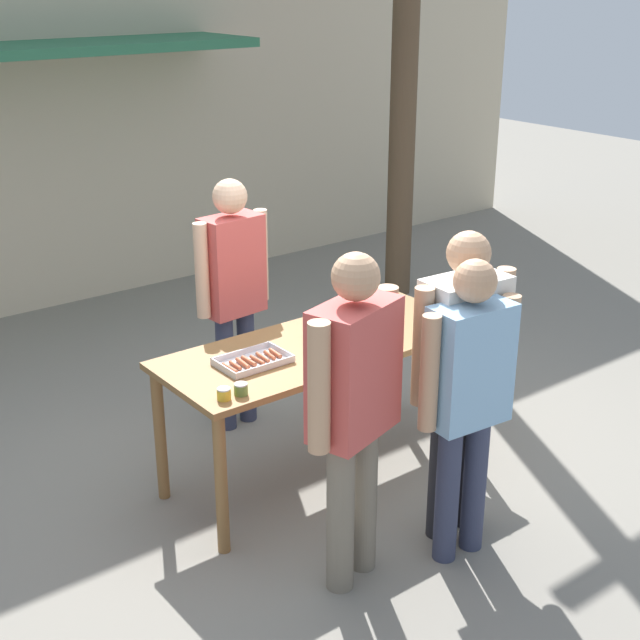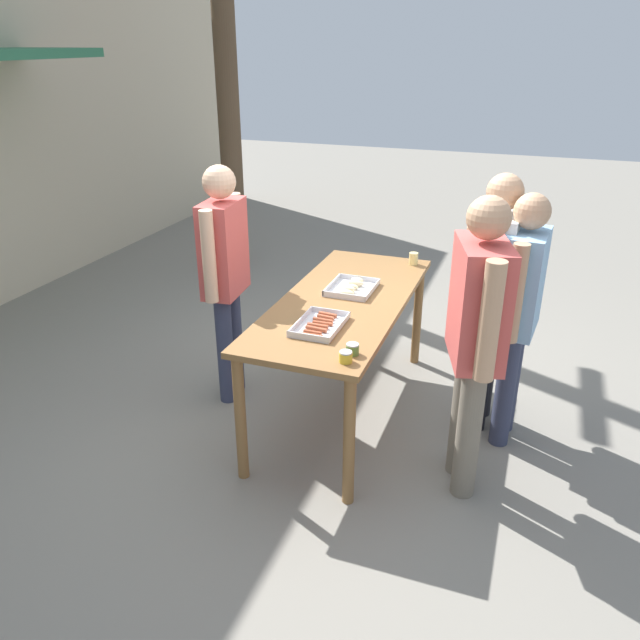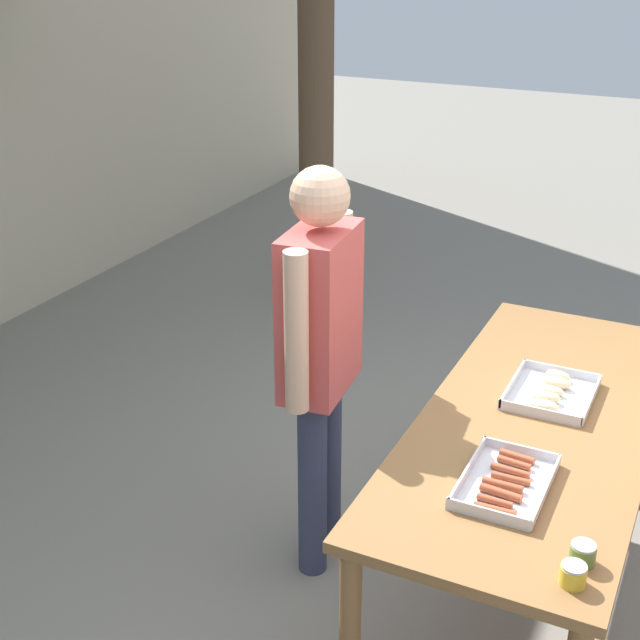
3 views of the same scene
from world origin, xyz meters
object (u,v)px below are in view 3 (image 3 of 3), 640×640
food_tray_sausages (506,483)px  condiment_jar_ketchup (583,554)px  condiment_jar_mustard (573,575)px  person_server_behind_table (320,340)px  food_tray_buns (551,393)px

food_tray_sausages → condiment_jar_ketchup: condiment_jar_ketchup is taller
condiment_jar_mustard → condiment_jar_ketchup: size_ratio=1.00×
person_server_behind_table → food_tray_buns: bearing=-80.7°
food_tray_sausages → condiment_jar_mustard: bearing=-142.4°
food_tray_sausages → food_tray_buns: (0.66, 0.00, 0.01)m
condiment_jar_mustard → person_server_behind_table: bearing=55.4°
food_tray_sausages → food_tray_buns: bearing=0.0°
food_tray_sausages → condiment_jar_mustard: 0.47m
food_tray_buns → food_tray_sausages: bearing=-180.0°
food_tray_sausages → person_server_behind_table: person_server_behind_table is taller
food_tray_sausages → condiment_jar_mustard: size_ratio=5.45×
food_tray_buns → condiment_jar_ketchup: 0.98m
food_tray_sausages → condiment_jar_mustard: condiment_jar_mustard is taller
food_tray_sausages → person_server_behind_table: 0.99m
food_tray_sausages → person_server_behind_table: (0.43, 0.88, 0.15)m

